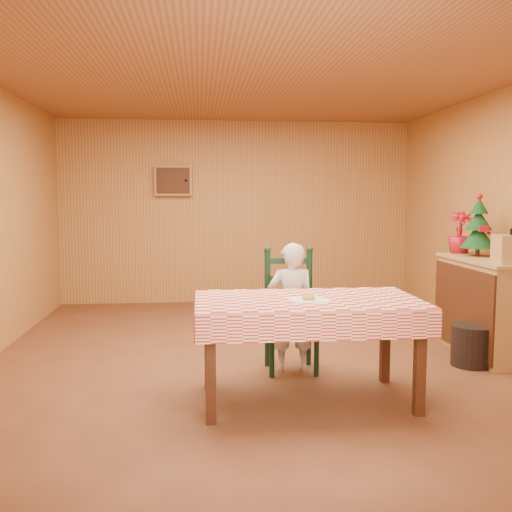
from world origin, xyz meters
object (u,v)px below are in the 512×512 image
at_px(dining_table, 307,310).
at_px(ladder_chair, 290,313).
at_px(storage_bin, 472,346).
at_px(christmas_tree, 478,228).
at_px(seated_child, 291,307).
at_px(shelf_unit, 487,306).

relative_size(dining_table, ladder_chair, 1.53).
distance_m(dining_table, storage_bin, 1.87).
distance_m(dining_table, christmas_tree, 2.44).
xyz_separation_m(seated_child, shelf_unit, (1.97, 0.36, -0.10)).
relative_size(ladder_chair, seated_child, 0.96).
height_order(dining_table, christmas_tree, christmas_tree).
bearing_deg(dining_table, seated_child, 90.00).
height_order(christmas_tree, storage_bin, christmas_tree).
xyz_separation_m(shelf_unit, storage_bin, (-0.32, -0.36, -0.28)).
xyz_separation_m(seated_child, storage_bin, (1.65, -0.00, -0.38)).
bearing_deg(seated_child, ladder_chair, -90.00).
relative_size(christmas_tree, storage_bin, 1.69).
bearing_deg(ladder_chair, seated_child, -90.00).
relative_size(shelf_unit, storage_bin, 3.38).
bearing_deg(seated_child, dining_table, 90.00).
bearing_deg(christmas_tree, seated_child, -162.88).
bearing_deg(shelf_unit, storage_bin, -131.42).
xyz_separation_m(dining_table, seated_child, (-0.00, 0.73, -0.13)).
height_order(shelf_unit, christmas_tree, christmas_tree).
height_order(dining_table, storage_bin, dining_table).
height_order(ladder_chair, seated_child, seated_child).
bearing_deg(storage_bin, christmas_tree, 61.83).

